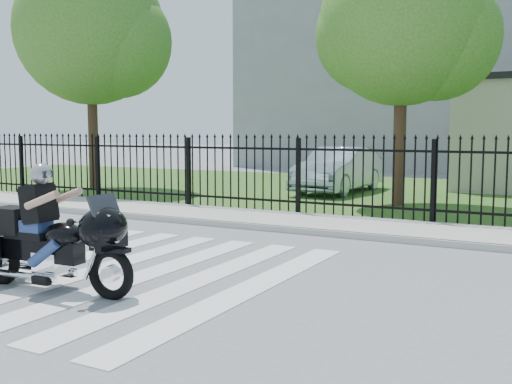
% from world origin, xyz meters
% --- Properties ---
extents(ground, '(120.00, 120.00, 0.00)m').
position_xyz_m(ground, '(0.00, 0.00, 0.00)').
color(ground, slate).
rests_on(ground, ground).
extents(crosswalk, '(5.00, 5.50, 0.01)m').
position_xyz_m(crosswalk, '(0.00, 0.00, 0.01)').
color(crosswalk, silver).
rests_on(crosswalk, ground).
extents(sidewalk, '(40.00, 2.00, 0.12)m').
position_xyz_m(sidewalk, '(0.00, 5.00, 0.06)').
color(sidewalk, '#ADAAA3').
rests_on(sidewalk, ground).
extents(curb, '(40.00, 0.12, 0.12)m').
position_xyz_m(curb, '(0.00, 4.00, 0.06)').
color(curb, '#ADAAA3').
rests_on(curb, ground).
extents(grass_strip, '(40.00, 12.00, 0.02)m').
position_xyz_m(grass_strip, '(0.00, 12.00, 0.01)').
color(grass_strip, '#2A521C').
rests_on(grass_strip, ground).
extents(iron_fence, '(26.00, 0.04, 1.80)m').
position_xyz_m(iron_fence, '(0.00, 6.00, 0.90)').
color(iron_fence, black).
rests_on(iron_fence, ground).
extents(tree_left, '(4.80, 4.80, 7.58)m').
position_xyz_m(tree_left, '(-8.50, 8.50, 5.17)').
color(tree_left, '#382316').
rests_on(tree_left, ground).
extents(tree_mid, '(4.20, 4.20, 6.78)m').
position_xyz_m(tree_mid, '(1.50, 9.00, 4.67)').
color(tree_mid, '#382316').
rests_on(tree_mid, ground).
extents(building_tall, '(15.00, 10.00, 12.00)m').
position_xyz_m(building_tall, '(-3.00, 26.00, 6.00)').
color(building_tall, gray).
rests_on(building_tall, ground).
extents(motorcycle_rider, '(2.45, 0.83, 1.62)m').
position_xyz_m(motorcycle_rider, '(-0.20, -1.15, 0.66)').
color(motorcycle_rider, black).
rests_on(motorcycle_rider, ground).
extents(parked_car, '(1.67, 4.36, 1.42)m').
position_xyz_m(parked_car, '(-1.01, 11.37, 0.73)').
color(parked_car, '#97AEBD').
rests_on(parked_car, grass_strip).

